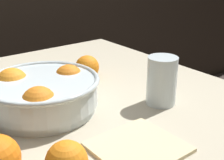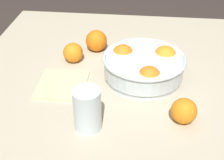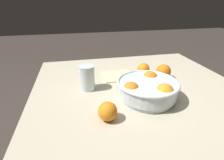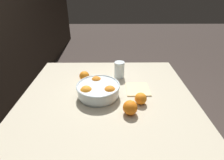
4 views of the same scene
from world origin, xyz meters
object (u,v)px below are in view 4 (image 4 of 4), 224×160
at_px(orange_loose_near_bowl, 141,99).
at_px(orange_loose_front, 130,108).
at_px(fruit_bowl, 98,90).
at_px(orange_loose_aside, 84,76).
at_px(juice_glass, 119,71).

xyz_separation_m(orange_loose_near_bowl, orange_loose_front, (-0.09, 0.07, 0.01)).
height_order(fruit_bowl, orange_loose_near_bowl, fruit_bowl).
bearing_deg(orange_loose_front, fruit_bowl, 47.09).
bearing_deg(fruit_bowl, orange_loose_aside, 29.29).
bearing_deg(fruit_bowl, orange_loose_near_bowl, -107.52).
relative_size(juice_glass, orange_loose_aside, 1.68).
bearing_deg(juice_glass, orange_loose_front, -174.59).
height_order(orange_loose_near_bowl, orange_loose_aside, orange_loose_aside).
distance_m(orange_loose_front, orange_loose_aside, 0.49).
bearing_deg(orange_loose_near_bowl, juice_glass, 18.38).
distance_m(fruit_bowl, orange_loose_near_bowl, 0.28).
distance_m(fruit_bowl, orange_loose_front, 0.26).
height_order(fruit_bowl, orange_loose_aside, fruit_bowl).
bearing_deg(orange_loose_front, orange_loose_aside, 38.54).
distance_m(orange_loose_near_bowl, orange_loose_front, 0.12).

